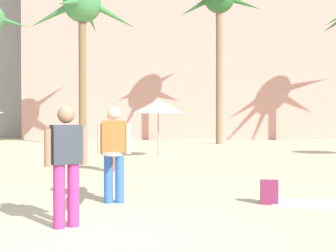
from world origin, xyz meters
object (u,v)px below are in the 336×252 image
beach_towel (319,204)px  backpack (269,192)px  palm_tree_center (219,10)px  palm_tree_far_left (82,13)px  person_near_left (66,161)px  person_far_left (111,139)px  person_far_right (113,151)px  cafe_umbrella_2 (158,106)px

beach_towel → backpack: backpack is taller
backpack → palm_tree_center: bearing=4.7°
palm_tree_far_left → person_near_left: 20.22m
backpack → person_far_left: bearing=45.6°
beach_towel → person_far_right: 3.74m
palm_tree_center → person_near_left: palm_tree_center is taller
palm_tree_far_left → person_far_left: size_ratio=5.58×
palm_tree_far_left → beach_towel: (7.51, -17.21, -7.78)m
beach_towel → person_far_right: person_far_right is taller
cafe_umbrella_2 → palm_tree_far_left: bearing=120.0°
person_far_left → person_near_left: bearing=169.9°
beach_towel → palm_tree_center: bearing=87.7°
backpack → person_far_left: person_far_left is taller
cafe_umbrella_2 → backpack: cafe_umbrella_2 is taller
person_far_right → person_far_left: (-0.63, 4.70, -0.00)m
person_far_right → person_near_left: 1.62m
backpack → palm_tree_far_left: bearing=31.0°
cafe_umbrella_2 → person_near_left: cafe_umbrella_2 is taller
palm_tree_far_left → beach_towel: 20.32m
beach_towel → person_far_left: person_far_left is taller
palm_tree_far_left → person_far_left: 14.59m
cafe_umbrella_2 → person_far_right: 9.33m
cafe_umbrella_2 → person_far_right: bearing=-94.2°
palm_tree_center → cafe_umbrella_2: 11.73m
person_far_right → person_near_left: person_far_right is taller
person_far_right → palm_tree_center: bearing=163.4°
person_far_left → cafe_umbrella_2: bearing=-27.8°
person_far_left → person_far_right: bearing=176.0°
palm_tree_far_left → person_far_left: (3.26, -12.46, -6.86)m
palm_tree_far_left → person_far_left: palm_tree_far_left is taller
person_far_right → person_far_left: bearing=-175.5°
palm_tree_far_left → person_far_right: (3.89, -17.15, -6.85)m
backpack → person_near_left: (-3.21, -1.55, 0.72)m
person_far_right → backpack: bearing=86.7°
cafe_umbrella_2 → person_far_right: size_ratio=0.87×
person_near_left → person_far_left: person_far_left is taller
palm_tree_far_left → person_far_right: size_ratio=3.56×
cafe_umbrella_2 → person_far_left: cafe_umbrella_2 is taller
backpack → person_far_right: (-2.75, 0.00, 0.73)m
person_far_left → backpack: bearing=-155.9°
cafe_umbrella_2 → person_far_left: bearing=-106.2°
palm_tree_far_left → person_far_right: bearing=-77.2°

